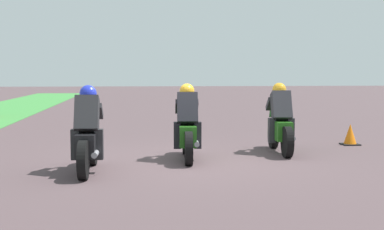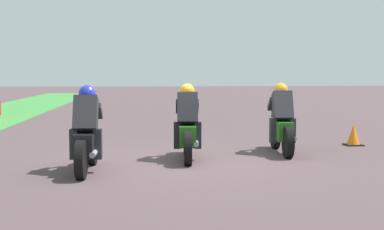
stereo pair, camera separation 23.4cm
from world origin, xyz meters
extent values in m
plane|color=#503E42|center=(0.00, 0.00, 0.00)|extent=(120.00, 120.00, 0.00)
cylinder|color=black|center=(1.59, -2.13, 0.32)|extent=(0.65, 0.18, 0.64)
cylinder|color=black|center=(0.19, -2.04, 0.32)|extent=(0.65, 0.18, 0.64)
cube|color=#25651A|center=(0.89, -2.09, 0.50)|extent=(1.12, 0.39, 0.40)
ellipsoid|color=#25651A|center=(0.99, -2.09, 0.80)|extent=(0.50, 0.33, 0.24)
cube|color=red|center=(0.38, -2.05, 0.52)|extent=(0.07, 0.16, 0.08)
cylinder|color=#A5A5AD|center=(0.53, -2.22, 0.37)|extent=(0.43, 0.13, 0.10)
cube|color=#26262B|center=(0.79, -2.08, 1.02)|extent=(0.51, 0.43, 0.66)
sphere|color=gold|center=(1.01, -2.09, 1.36)|extent=(0.32, 0.32, 0.30)
cube|color=#578960|center=(1.39, -2.12, 0.84)|extent=(0.17, 0.27, 0.23)
cube|color=#26262B|center=(0.79, -1.88, 0.50)|extent=(0.19, 0.15, 0.52)
cube|color=#26262B|center=(0.76, -2.28, 0.50)|extent=(0.19, 0.15, 0.52)
cube|color=#26262B|center=(1.18, -1.92, 1.04)|extent=(0.39, 0.12, 0.31)
cube|color=#26262B|center=(1.16, -2.28, 1.04)|extent=(0.39, 0.12, 0.31)
cylinder|color=black|center=(0.91, -0.05, 0.32)|extent=(0.65, 0.18, 0.64)
cylinder|color=black|center=(-0.48, 0.05, 0.32)|extent=(0.65, 0.18, 0.64)
cube|color=#25651A|center=(0.21, 0.00, 0.50)|extent=(1.12, 0.39, 0.40)
ellipsoid|color=#25651A|center=(0.31, -0.01, 0.80)|extent=(0.50, 0.33, 0.24)
cube|color=red|center=(-0.30, 0.03, 0.52)|extent=(0.07, 0.16, 0.08)
cylinder|color=#A5A5AD|center=(-0.15, -0.14, 0.37)|extent=(0.43, 0.13, 0.10)
cube|color=black|center=(0.11, 0.01, 1.02)|extent=(0.51, 0.43, 0.66)
sphere|color=gold|center=(0.33, -0.01, 1.36)|extent=(0.32, 0.32, 0.30)
cube|color=teal|center=(0.71, -0.03, 0.84)|extent=(0.17, 0.27, 0.23)
cube|color=black|center=(0.11, 0.21, 0.50)|extent=(0.19, 0.15, 0.52)
cube|color=black|center=(0.08, -0.19, 0.50)|extent=(0.19, 0.15, 0.52)
cube|color=black|center=(0.51, 0.16, 1.04)|extent=(0.39, 0.13, 0.31)
cube|color=black|center=(0.48, -0.20, 1.04)|extent=(0.39, 0.13, 0.31)
cylinder|color=black|center=(-0.23, 1.83, 0.32)|extent=(0.64, 0.16, 0.64)
cylinder|color=black|center=(-1.63, 1.88, 0.32)|extent=(0.64, 0.16, 0.64)
cube|color=black|center=(-0.93, 1.85, 0.50)|extent=(1.11, 0.36, 0.40)
ellipsoid|color=black|center=(-0.83, 1.85, 0.80)|extent=(0.49, 0.32, 0.24)
cube|color=red|center=(-1.44, 1.87, 0.52)|extent=(0.07, 0.16, 0.08)
cylinder|color=#A5A5AD|center=(-1.29, 1.70, 0.37)|extent=(0.42, 0.12, 0.10)
cube|color=#262629|center=(-1.03, 1.86, 1.02)|extent=(0.50, 0.42, 0.66)
sphere|color=#2230C6|center=(-0.81, 1.85, 1.36)|extent=(0.31, 0.31, 0.30)
cube|color=#385A6D|center=(-0.43, 1.83, 0.84)|extent=(0.16, 0.27, 0.23)
cube|color=#262629|center=(-1.05, 2.06, 0.50)|extent=(0.19, 0.15, 0.52)
cube|color=#262629|center=(-1.06, 1.66, 0.50)|extent=(0.19, 0.15, 0.52)
cube|color=#262629|center=(-0.65, 2.02, 1.04)|extent=(0.39, 0.11, 0.31)
cube|color=#262629|center=(-0.66, 1.66, 1.04)|extent=(0.39, 0.11, 0.31)
cube|color=black|center=(1.93, -4.11, 0.01)|extent=(0.40, 0.40, 0.03)
cone|color=orange|center=(1.93, -4.11, 0.25)|extent=(0.32, 0.32, 0.50)
camera|label=1|loc=(-10.27, 1.11, 1.71)|focal=50.05mm
camera|label=2|loc=(-10.30, 0.88, 1.71)|focal=50.05mm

